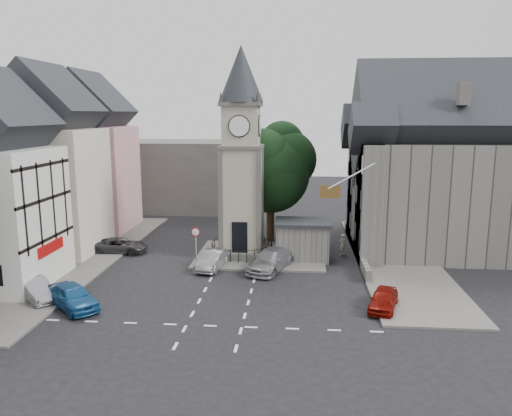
# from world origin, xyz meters

# --- Properties ---
(ground) EXTENTS (120.00, 120.00, 0.00)m
(ground) POSITION_xyz_m (0.00, 0.00, 0.00)
(ground) COLOR black
(ground) RESTS_ON ground
(pavement_west) EXTENTS (6.00, 30.00, 0.14)m
(pavement_west) POSITION_xyz_m (-12.50, 6.00, 0.07)
(pavement_west) COLOR #595651
(pavement_west) RESTS_ON ground
(pavement_east) EXTENTS (6.00, 26.00, 0.14)m
(pavement_east) POSITION_xyz_m (12.00, 8.00, 0.07)
(pavement_east) COLOR #595651
(pavement_east) RESTS_ON ground
(central_island) EXTENTS (10.00, 8.00, 0.16)m
(central_island) POSITION_xyz_m (1.50, 8.00, 0.08)
(central_island) COLOR #595651
(central_island) RESTS_ON ground
(road_markings) EXTENTS (20.00, 8.00, 0.01)m
(road_markings) POSITION_xyz_m (0.00, -5.50, 0.01)
(road_markings) COLOR silver
(road_markings) RESTS_ON ground
(clock_tower) EXTENTS (4.86, 4.86, 16.25)m
(clock_tower) POSITION_xyz_m (0.00, 7.99, 8.12)
(clock_tower) COLOR #4C4944
(clock_tower) RESTS_ON ground
(stone_shelter) EXTENTS (4.30, 3.30, 3.08)m
(stone_shelter) POSITION_xyz_m (4.80, 7.50, 1.55)
(stone_shelter) COLOR #5F5C57
(stone_shelter) RESTS_ON ground
(town_tree) EXTENTS (7.20, 7.20, 10.80)m
(town_tree) POSITION_xyz_m (2.00, 13.00, 6.97)
(town_tree) COLOR black
(town_tree) RESTS_ON ground
(warning_sign_post) EXTENTS (0.70, 0.19, 2.85)m
(warning_sign_post) POSITION_xyz_m (-3.20, 5.43, 2.03)
(warning_sign_post) COLOR black
(warning_sign_post) RESTS_ON ground
(terrace_pink) EXTENTS (8.10, 7.60, 12.80)m
(terrace_pink) POSITION_xyz_m (-15.50, 16.00, 6.58)
(terrace_pink) COLOR #CF8E97
(terrace_pink) RESTS_ON ground
(terrace_cream) EXTENTS (8.10, 7.60, 12.80)m
(terrace_cream) POSITION_xyz_m (-15.50, 8.00, 6.58)
(terrace_cream) COLOR beige
(terrace_cream) RESTS_ON ground
(backdrop_west) EXTENTS (20.00, 10.00, 8.00)m
(backdrop_west) POSITION_xyz_m (-12.00, 28.00, 4.00)
(backdrop_west) COLOR #4C4944
(backdrop_west) RESTS_ON ground
(east_building) EXTENTS (14.40, 11.40, 12.60)m
(east_building) POSITION_xyz_m (15.59, 11.00, 6.26)
(east_building) COLOR #5F5C57
(east_building) RESTS_ON ground
(east_boundary_wall) EXTENTS (0.40, 16.00, 0.90)m
(east_boundary_wall) POSITION_xyz_m (9.20, 10.00, 0.45)
(east_boundary_wall) COLOR #5F5C57
(east_boundary_wall) RESTS_ON ground
(flagpole) EXTENTS (3.68, 0.10, 2.74)m
(flagpole) POSITION_xyz_m (8.00, 4.00, 7.00)
(flagpole) COLOR white
(flagpole) RESTS_ON ground
(car_west_blue) EXTENTS (4.37, 4.19, 1.47)m
(car_west_blue) POSITION_xyz_m (-8.63, -3.74, 0.74)
(car_west_blue) COLOR navy
(car_west_blue) RESTS_ON ground
(car_west_silver) EXTENTS (3.94, 3.64, 1.31)m
(car_west_silver) POSITION_xyz_m (-11.50, -2.63, 0.66)
(car_west_silver) COLOR gray
(car_west_silver) RESTS_ON ground
(car_west_grey) EXTENTS (4.45, 2.13, 1.23)m
(car_west_grey) POSITION_xyz_m (-10.04, 8.00, 0.61)
(car_west_grey) COLOR #343336
(car_west_grey) RESTS_ON ground
(car_island_silver) EXTENTS (2.15, 4.25, 1.34)m
(car_island_silver) POSITION_xyz_m (-1.78, 4.50, 0.67)
(car_island_silver) COLOR gray
(car_island_silver) RESTS_ON ground
(car_island_east) EXTENTS (3.85, 5.61, 1.51)m
(car_island_east) POSITION_xyz_m (2.50, 4.50, 0.75)
(car_island_east) COLOR gray
(car_island_east) RESTS_ON ground
(car_east_red) EXTENTS (2.43, 3.84, 1.22)m
(car_east_red) POSITION_xyz_m (9.44, -2.36, 0.61)
(car_east_red) COLOR maroon
(car_east_red) RESTS_ON ground
(pedestrian) EXTENTS (0.75, 0.73, 1.73)m
(pedestrian) POSITION_xyz_m (8.00, 8.86, 0.87)
(pedestrian) COLOR beige
(pedestrian) RESTS_ON ground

